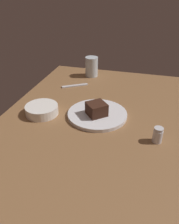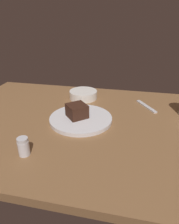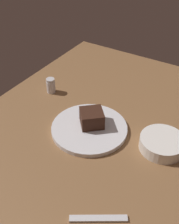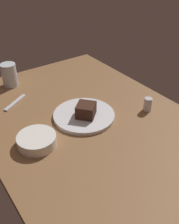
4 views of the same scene
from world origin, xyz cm
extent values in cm
cube|color=brown|center=(0.00, 0.00, 1.50)|extent=(120.00, 84.00, 3.00)
cylinder|color=silver|center=(-1.63, -0.31, 3.81)|extent=(26.64, 26.64, 1.62)
cube|color=#381E14|center=(-0.28, -0.01, 7.41)|extent=(10.83, 10.85, 5.59)
cylinder|color=silver|center=(10.52, 26.25, 5.53)|extent=(3.67, 3.67, 5.05)
cylinder|color=silver|center=(10.52, 26.25, 8.65)|extent=(3.49, 3.49, 1.20)
cylinder|color=white|center=(3.34, -24.73, 5.09)|extent=(14.78, 14.78, 4.19)
cube|color=silver|center=(-29.62, -20.11, 3.35)|extent=(9.50, 13.66, 0.70)
camera|label=1|loc=(84.18, 20.17, 57.13)|focal=36.78mm
camera|label=2|loc=(-21.10, 73.01, 44.14)|focal=32.09mm
camera|label=3|loc=(-65.00, -39.34, 69.79)|focal=45.45mm
camera|label=4|loc=(76.60, -52.23, 69.50)|focal=42.33mm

